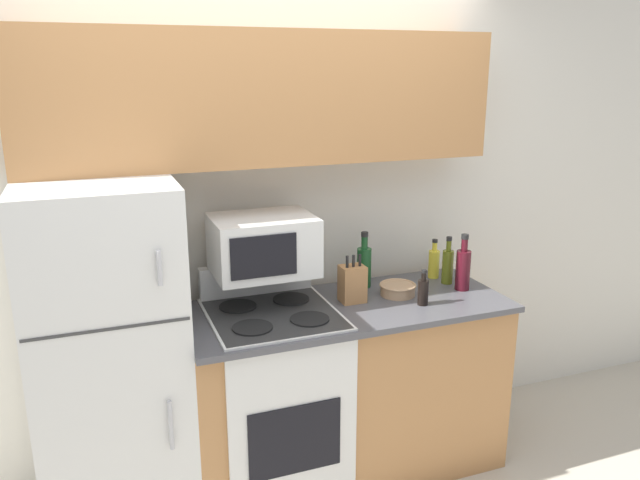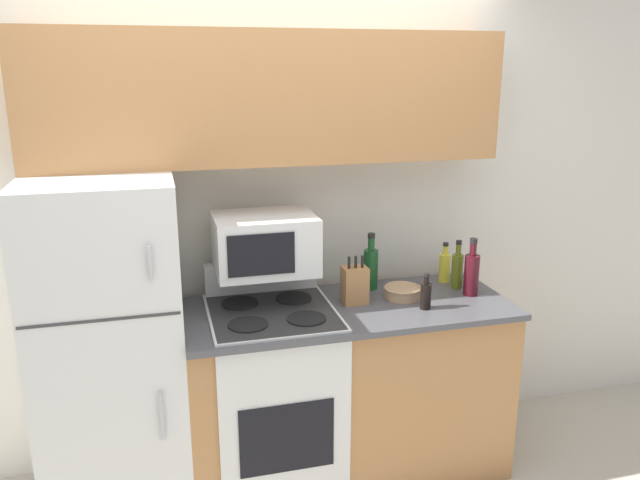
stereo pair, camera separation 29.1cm
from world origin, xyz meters
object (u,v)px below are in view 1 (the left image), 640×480
Objects in this scene: stove at (275,399)px; bottle_cooking_spray at (434,263)px; bottle_soy_sauce at (423,291)px; refrigerator at (111,361)px; microwave at (263,245)px; bowl at (398,289)px; bottle_olive_oil at (448,265)px; knife_block at (352,283)px; bottle_wine_red at (463,268)px; bottle_wine_green at (364,265)px.

bottle_cooking_spray is at bearing 11.61° from stove.
bottle_soy_sauce is (-0.26, -0.34, -0.02)m from bottle_cooking_spray.
refrigerator is at bearing -174.63° from bottle_cooking_spray.
microwave is at bearing 6.03° from refrigerator.
bottle_olive_oil reaches higher than bowl.
bowl is 0.73× the size of bottle_olive_oil.
refrigerator reaches higher than knife_block.
microwave is at bearing 178.71° from bottle_olive_oil.
bottle_wine_red is (0.61, -0.05, 0.02)m from knife_block.
bowl is (0.68, 0.03, 0.48)m from stove.
knife_block is 0.61m from bottle_wine_red.
microwave is 0.74m from bowl.
bowl is 0.35m from bottle_olive_oil.
bottle_olive_oil is (0.34, 0.07, 0.07)m from bowl.
bottle_wine_red is at bearing -0.94° from stove.
stove is 4.51× the size of knife_block.
knife_block is (0.43, -0.09, -0.22)m from microwave.
bottle_olive_oil is at bearing 5.40° from stove.
bottle_cooking_spray is (0.57, 0.18, -0.01)m from knife_block.
stove is 1.14m from bottle_cooking_spray.
bottle_olive_oil reaches higher than stove.
refrigerator is 1.79m from bottle_wine_red.
bottle_olive_oil reaches higher than bottle_cooking_spray.
knife_block is 0.59m from bottle_olive_oil.
bottle_wine_red is 1.15× the size of bottle_olive_oil.
knife_block is at bearing 3.88° from stove.
bottle_wine_green is (-0.42, 0.00, 0.03)m from bottle_cooking_spray.
knife_block is 0.81× the size of bottle_wine_green.
bottle_wine_red is at bearing -4.27° from knife_block.
stove is at bearing -159.89° from bottle_wine_green.
bottle_soy_sauce reaches higher than bowl.
bottle_soy_sauce is at bearing -72.14° from bowl.
microwave is 1.03m from bottle_cooking_spray.
bottle_wine_red reaches higher than bottle_olive_oil.
refrigerator is 1.18m from knife_block.
bottle_wine_green is (0.15, 0.18, 0.02)m from knife_block.
bottle_cooking_spray is 0.85× the size of bottle_olive_oil.
bottle_wine_red is at bearing -7.43° from microwave.
bottle_olive_oil reaches higher than knife_block.
bottle_wine_green is at bearing 8.86° from microwave.
stove is 2.30× the size of microwave.
stove is 0.83m from bowl.
bottle_wine_red reaches higher than bowl.
bottle_cooking_spray is at bearing 17.09° from knife_block.
bottle_olive_oil is at bearing 1.78° from refrigerator.
bottle_wine_red is 0.52m from bottle_wine_green.
stove is 4.24× the size of bottle_olive_oil.
bowl is (1.42, -0.01, 0.16)m from refrigerator.
stove is at bearing -168.39° from bottle_cooking_spray.
bottle_olive_oil is 0.46m from bottle_wine_green.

